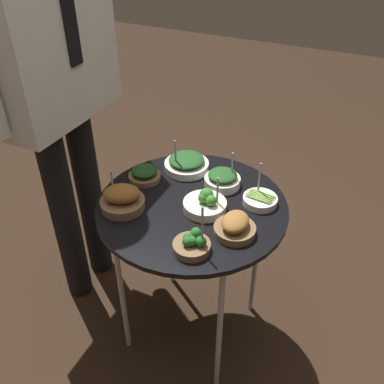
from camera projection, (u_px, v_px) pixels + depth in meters
The scene contains 11 objects.
ground_plane at pixel (192, 325), 1.85m from camera, with size 8.00×8.00×0.00m, color black.
serving_cart at pixel (192, 215), 1.49m from camera, with size 0.65×0.65×0.66m.
bowl_spinach_front_right at pixel (187, 163), 1.62m from camera, with size 0.17×0.17×0.14m.
bowl_asparagus_front_center at pixel (260, 200), 1.45m from camera, with size 0.12×0.12×0.14m.
bowl_spinach_far_rim at pixel (145, 174), 1.56m from camera, with size 0.12×0.12×0.05m.
bowl_broccoli_mid_right at pixel (205, 204), 1.42m from camera, with size 0.15×0.15×0.13m.
bowl_roast_back_right at pixel (235, 226), 1.32m from camera, with size 0.13×0.13×0.07m.
bowl_roast_center at pixel (122, 199), 1.42m from camera, with size 0.15×0.15×0.13m.
bowl_broccoli_near_rim at pixel (192, 244), 1.26m from camera, with size 0.11×0.11×0.17m.
bowl_spinach_mid_left at pixel (222, 179), 1.53m from camera, with size 0.13×0.13×0.13m.
waiter_figure at pixel (47, 50), 1.43m from camera, with size 0.64×0.24×1.73m.
Camera 1 is at (-1.04, -0.49, 1.56)m, focal length 40.00 mm.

